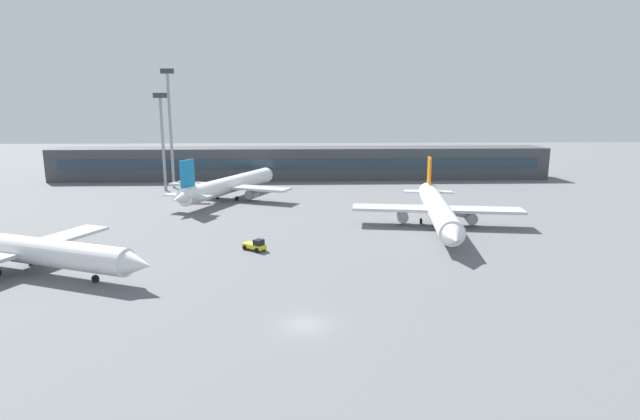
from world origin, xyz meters
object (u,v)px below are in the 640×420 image
Objects in this scene: baggage_tug_yellow at (255,245)px; airplane_far at (232,184)px; airplane_mid at (438,209)px; floodlight_tower_west at (170,121)px; airplane_near at (24,250)px; floodlight_tower_east at (162,135)px.

airplane_far is at bearing 102.04° from baggage_tug_yellow.
airplane_mid reaches higher than airplane_far.
airplane_mid is at bearing 23.49° from baggage_tug_yellow.
baggage_tug_yellow is at bearing -65.83° from floodlight_tower_west.
baggage_tug_yellow is (-30.50, -13.26, -2.42)m from airplane_mid.
baggage_tug_yellow is 0.13× the size of floodlight_tower_west.
baggage_tug_yellow is at bearing 16.82° from airplane_near.
baggage_tug_yellow is 0.16× the size of floodlight_tower_east.
airplane_near is 9.89× the size of baggage_tug_yellow.
baggage_tug_yellow is at bearing -77.96° from airplane_far.
floodlight_tower_west reaches higher than airplane_mid.
airplane_near is at bearing -163.18° from baggage_tug_yellow.
airplane_near is 68.01m from floodlight_tower_west.
floodlight_tower_west is (2.40, 66.51, 14.02)m from airplane_near.
airplane_mid is 33.34m from baggage_tug_yellow.
airplane_mid is 1.43× the size of floodlight_tower_west.
floodlight_tower_east is (-26.93, 53.50, 13.11)m from baggage_tug_yellow.
floodlight_tower_west reaches higher than airplane_far.
airplane_mid reaches higher than baggage_tug_yellow.
floodlight_tower_east is at bearing 88.64° from airplane_near.
baggage_tug_yellow is (9.09, -42.61, -2.40)m from airplane_far.
floodlight_tower_east is (-17.84, 10.89, 10.72)m from airplane_far.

